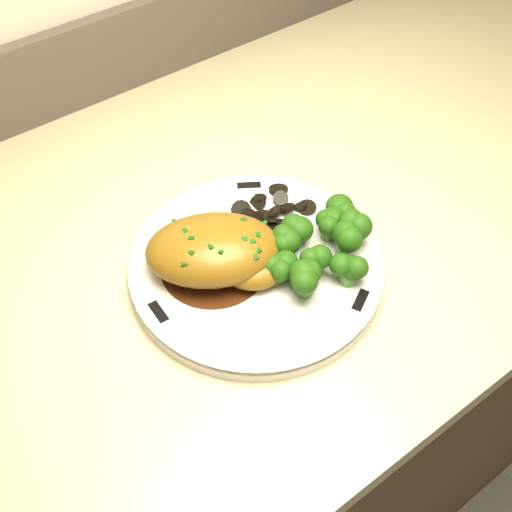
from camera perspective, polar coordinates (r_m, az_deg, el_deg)
counter at (r=1.25m, az=9.79°, el=-4.75°), size 2.03×0.67×1.00m
plate at (r=0.72m, az=0.00°, el=-1.01°), size 0.33×0.33×0.02m
rim_accent_0 at (r=0.79m, az=-0.63°, el=6.29°), size 0.03×0.02×0.00m
rim_accent_1 at (r=0.67m, az=-8.68°, el=-4.94°), size 0.01×0.03×0.00m
rim_accent_2 at (r=0.68m, az=9.27°, el=-3.91°), size 0.03×0.02×0.00m
gravy_pool at (r=0.70m, az=-3.75°, el=-0.90°), size 0.12×0.12×0.00m
chicken_breast at (r=0.68m, az=-3.44°, el=0.37°), size 0.17×0.16×0.06m
mushroom_pile at (r=0.75m, az=1.14°, el=3.29°), size 0.10×0.07×0.03m
broccoli_florets at (r=0.70m, az=5.73°, el=1.03°), size 0.14×0.10×0.04m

